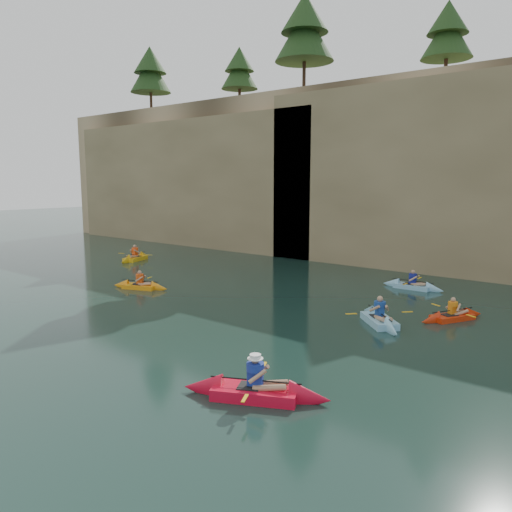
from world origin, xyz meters
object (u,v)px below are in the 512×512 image
Objects in this scene: kayaker_ltblue_near at (379,320)px; kayaker_red_far at (452,316)px; main_kayaker at (255,391)px; kayaker_orange at (140,286)px.

kayaker_ltblue_near is 1.00× the size of kayaker_red_far.
main_kayaker is 1.22× the size of kayaker_orange.
kayaker_red_far is (1.52, 10.28, -0.05)m from main_kayaker.
kayaker_red_far is (13.95, 4.11, -0.00)m from kayaker_orange.
kayaker_orange is 14.55m from kayaker_red_far.
main_kayaker is 13.88m from kayaker_orange.
main_kayaker is at bearing -47.12° from kayaker_orange.
main_kayaker reaches higher than kayaker_orange.
main_kayaker is 7.97m from kayaker_ltblue_near.
kayaker_orange is 12.13m from kayaker_ltblue_near.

